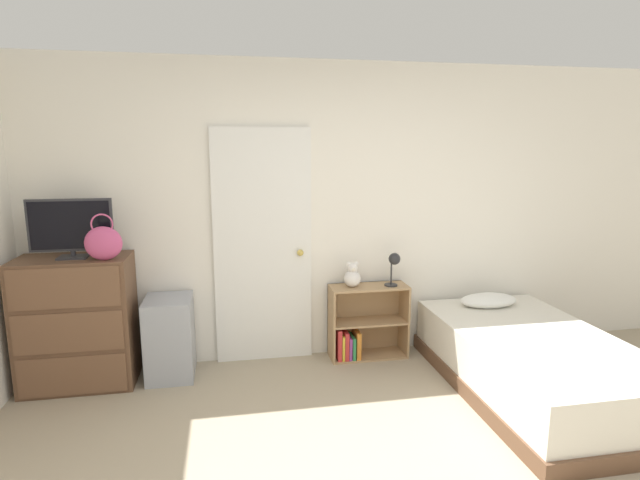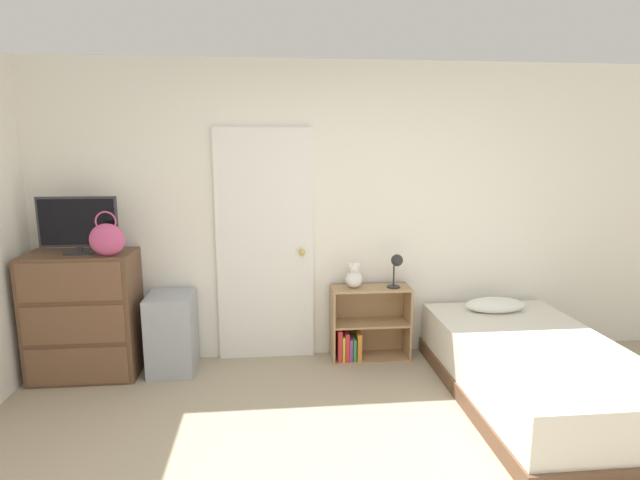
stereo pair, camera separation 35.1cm
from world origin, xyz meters
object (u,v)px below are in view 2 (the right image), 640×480
object	(u,v)px
storage_bin	(172,333)
desk_lamp	(396,264)
bookshelf	(363,329)
bed	(535,371)
tv	(78,224)
teddy_bear	(354,277)
dresser	(84,315)
handbag	(107,239)

from	to	relation	value
storage_bin	desk_lamp	bearing A→B (deg)	1.22
bookshelf	bed	xyz separation A→B (m)	(1.12, -0.86, -0.04)
tv	desk_lamp	size ratio (longest dim) A/B	2.04
teddy_bear	bed	xyz separation A→B (m)	(1.21, -0.85, -0.52)
dresser	tv	bearing A→B (deg)	-33.98
dresser	tv	distance (m)	0.74
tv	bed	distance (m)	3.62
handbag	storage_bin	world-z (taller)	handbag
handbag	teddy_bear	size ratio (longest dim) A/B	1.55
dresser	desk_lamp	size ratio (longest dim) A/B	3.47
desk_lamp	tv	bearing A→B (deg)	-178.39
dresser	teddy_bear	world-z (taller)	dresser
tv	handbag	world-z (taller)	tv
handbag	storage_bin	size ratio (longest dim) A/B	0.53
tv	teddy_bear	xyz separation A→B (m)	(2.19, 0.11, -0.51)
storage_bin	teddy_bear	bearing A→B (deg)	2.97
teddy_bear	dresser	bearing A→B (deg)	-177.45
handbag	dresser	bearing A→B (deg)	153.54
handbag	bookshelf	world-z (taller)	handbag
bed	desk_lamp	bearing A→B (deg)	136.37
desk_lamp	bed	distance (m)	1.33
dresser	handbag	xyz separation A→B (m)	(0.27, -0.13, 0.64)
dresser	handbag	distance (m)	0.71
bookshelf	storage_bin	bearing A→B (deg)	-176.86
bed	tv	bearing A→B (deg)	167.74
bed	storage_bin	bearing A→B (deg)	164.31
handbag	teddy_bear	world-z (taller)	handbag
tv	bed	world-z (taller)	tv
tv	desk_lamp	bearing A→B (deg)	1.61
tv	storage_bin	distance (m)	1.13
teddy_bear	bookshelf	bearing A→B (deg)	5.97
tv	handbag	size ratio (longest dim) A/B	1.73
tv	bookshelf	bearing A→B (deg)	3.02
handbag	teddy_bear	distance (m)	2.00
teddy_bear	bed	world-z (taller)	teddy_bear
tv	bed	size ratio (longest dim) A/B	0.30
dresser	tv	size ratio (longest dim) A/B	1.70
tv	dresser	bearing A→B (deg)	146.02
teddy_bear	bed	size ratio (longest dim) A/B	0.11
bookshelf	teddy_bear	xyz separation A→B (m)	(-0.09, -0.01, 0.48)
bookshelf	dresser	bearing A→B (deg)	-177.32
tv	teddy_bear	size ratio (longest dim) A/B	2.68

